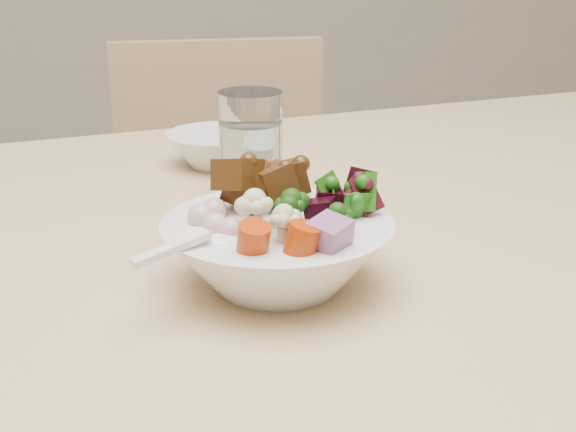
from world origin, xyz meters
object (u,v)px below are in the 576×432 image
Objects in this scene: food_bowl at (279,248)px; side_bowl at (218,149)px; chair_far at (228,251)px; water_glass at (251,150)px; dining_table at (390,298)px.

side_bowl is (0.00, 0.37, -0.01)m from food_bowl.
food_bowl reaches higher than chair_far.
side_bowl is at bearing 97.72° from water_glass.
food_bowl is at bearing -90.26° from side_bowl.
water_glass is at bearing -92.89° from chair_far.
side_bowl is at bearing -96.78° from chair_far.
food_bowl is 1.51× the size of side_bowl.
water_glass is (-0.06, -0.60, 0.37)m from chair_far.
dining_table is 0.76m from chair_far.
food_bowl is 0.24m from water_glass.
water_glass is (-0.13, 0.12, 0.14)m from dining_table.
dining_table is at bearing -60.42° from side_bowl.
chair_far is 0.91m from food_bowl.
water_glass reaches higher than dining_table.
dining_table is at bearing -43.44° from water_glass.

